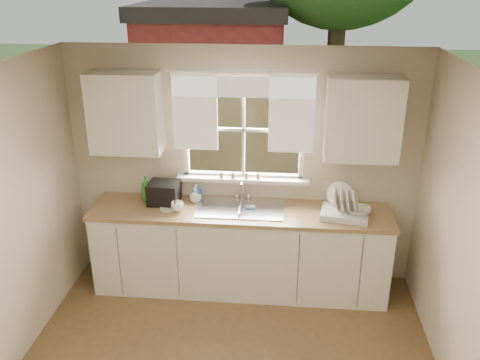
# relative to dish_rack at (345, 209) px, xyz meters

# --- Properties ---
(room_walls) EXTENTS (3.62, 4.02, 2.50)m
(room_walls) POSITION_rel_dish_rack_xyz_m (-1.03, -1.71, 0.26)
(room_walls) COLOR beige
(room_walls) RESTS_ON ground
(ceiling) EXTENTS (3.60, 4.00, 0.02)m
(ceiling) POSITION_rel_dish_rack_xyz_m (-1.03, -1.64, 1.52)
(ceiling) COLOR silver
(ceiling) RESTS_ON room_walls
(window) EXTENTS (1.38, 0.16, 1.06)m
(window) POSITION_rel_dish_rack_xyz_m (-1.03, 0.36, 0.51)
(window) COLOR white
(window) RESTS_ON room_walls
(curtains) EXTENTS (1.50, 0.03, 0.81)m
(curtains) POSITION_rel_dish_rack_xyz_m (-1.03, 0.31, 0.95)
(curtains) COLOR white
(curtains) RESTS_ON room_walls
(base_cabinets) EXTENTS (3.00, 0.62, 0.87)m
(base_cabinets) POSITION_rel_dish_rack_xyz_m (-1.03, 0.04, -0.55)
(base_cabinets) COLOR silver
(base_cabinets) RESTS_ON ground
(countertop) EXTENTS (3.04, 0.65, 0.04)m
(countertop) POSITION_rel_dish_rack_xyz_m (-1.03, 0.04, -0.09)
(countertop) COLOR #95754A
(countertop) RESTS_ON base_cabinets
(upper_cabinet_left) EXTENTS (0.70, 0.33, 0.80)m
(upper_cabinet_left) POSITION_rel_dish_rack_xyz_m (-2.18, 0.18, 0.87)
(upper_cabinet_left) COLOR silver
(upper_cabinet_left) RESTS_ON room_walls
(upper_cabinet_right) EXTENTS (0.70, 0.33, 0.80)m
(upper_cabinet_right) POSITION_rel_dish_rack_xyz_m (0.12, 0.18, 0.87)
(upper_cabinet_right) COLOR silver
(upper_cabinet_right) RESTS_ON room_walls
(wall_outlet) EXTENTS (0.08, 0.01, 0.12)m
(wall_outlet) POSITION_rel_dish_rack_xyz_m (-0.15, 0.34, 0.10)
(wall_outlet) COLOR beige
(wall_outlet) RESTS_ON room_walls
(sill_jars) EXTENTS (0.42, 0.04, 0.06)m
(sill_jars) POSITION_rel_dish_rack_xyz_m (-1.06, 0.30, 0.20)
(sill_jars) COLOR brown
(sill_jars) RESTS_ON window
(sink) EXTENTS (0.88, 0.52, 0.40)m
(sink) POSITION_rel_dish_rack_xyz_m (-1.03, 0.07, -0.14)
(sink) COLOR #B7B7BC
(sink) RESTS_ON countertop
(dish_rack) EXTENTS (0.51, 0.42, 0.31)m
(dish_rack) POSITION_rel_dish_rack_xyz_m (0.00, 0.00, 0.00)
(dish_rack) COLOR silver
(dish_rack) RESTS_ON countertop
(bowl) EXTENTS (0.27, 0.27, 0.06)m
(bowl) POSITION_rel_dish_rack_xyz_m (0.13, -0.05, 0.02)
(bowl) COLOR beige
(bowl) RESTS_ON dish_rack
(soap_bottle_a) EXTENTS (0.14, 0.14, 0.27)m
(soap_bottle_a) POSITION_rel_dish_rack_xyz_m (-2.03, 0.17, 0.06)
(soap_bottle_a) COLOR #29802B
(soap_bottle_a) RESTS_ON countertop
(soap_bottle_b) EXTENTS (0.09, 0.09, 0.18)m
(soap_bottle_b) POSITION_rel_dish_rack_xyz_m (-1.50, 0.21, 0.02)
(soap_bottle_b) COLOR #2F62B1
(soap_bottle_b) RESTS_ON countertop
(soap_bottle_c) EXTENTS (0.15, 0.15, 0.16)m
(soap_bottle_c) POSITION_rel_dish_rack_xyz_m (-1.51, 0.19, 0.01)
(soap_bottle_c) COLOR beige
(soap_bottle_c) RESTS_ON countertop
(saucer) EXTENTS (0.18, 0.18, 0.01)m
(saucer) POSITION_rel_dish_rack_xyz_m (-1.76, 0.00, -0.06)
(saucer) COLOR white
(saucer) RESTS_ON countertop
(cup) EXTENTS (0.16, 0.16, 0.10)m
(cup) POSITION_rel_dish_rack_xyz_m (-1.66, -0.05, -0.02)
(cup) COLOR white
(cup) RESTS_ON countertop
(black_appliance) EXTENTS (0.32, 0.28, 0.23)m
(black_appliance) POSITION_rel_dish_rack_xyz_m (-1.83, 0.13, 0.04)
(black_appliance) COLOR black
(black_appliance) RESTS_ON countertop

